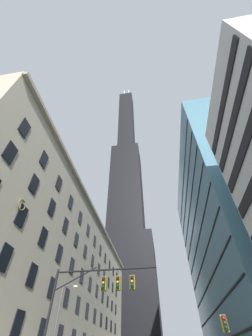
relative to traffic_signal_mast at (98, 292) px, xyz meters
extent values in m
cube|color=#B2A88E|center=(-15.32, 23.20, 7.89)|extent=(13.98, 68.07, 26.97)
cube|color=#9E937A|center=(-8.08, 23.20, 20.68)|extent=(0.70, 68.07, 0.60)
cube|color=black|center=(-8.28, 3.16, -1.59)|extent=(0.14, 1.40, 2.20)
cube|color=black|center=(-8.28, 8.16, -1.59)|extent=(0.14, 1.40, 2.20)
cube|color=black|center=(-8.28, 13.16, -1.59)|extent=(0.14, 1.40, 2.20)
cube|color=black|center=(-8.28, -1.84, 2.61)|extent=(0.14, 1.40, 2.20)
cube|color=black|center=(-8.28, 3.16, 2.61)|extent=(0.14, 1.40, 2.20)
cube|color=black|center=(-8.28, 8.16, 2.61)|extent=(0.14, 1.40, 2.20)
cube|color=black|center=(-8.28, 13.16, 2.61)|extent=(0.14, 1.40, 2.20)
cube|color=black|center=(-8.28, 18.16, 2.61)|extent=(0.14, 1.40, 2.20)
cube|color=black|center=(-8.28, 23.16, 2.61)|extent=(0.14, 1.40, 2.20)
cube|color=black|center=(-8.28, 28.16, 2.61)|extent=(0.14, 1.40, 2.20)
cube|color=black|center=(-8.28, 33.16, 2.61)|extent=(0.14, 1.40, 2.20)
cube|color=black|center=(-8.28, 38.16, 2.61)|extent=(0.14, 1.40, 2.20)
cube|color=black|center=(-8.28, 43.16, 2.61)|extent=(0.14, 1.40, 2.20)
cube|color=black|center=(-8.28, 48.16, 2.61)|extent=(0.14, 1.40, 2.20)
cube|color=black|center=(-8.28, -1.84, 6.81)|extent=(0.14, 1.40, 2.20)
cube|color=black|center=(-8.28, 3.16, 6.81)|extent=(0.14, 1.40, 2.20)
cube|color=black|center=(-8.28, 8.16, 6.81)|extent=(0.14, 1.40, 2.20)
cube|color=black|center=(-8.28, 13.16, 6.81)|extent=(0.14, 1.40, 2.20)
cube|color=black|center=(-8.28, 18.16, 6.81)|extent=(0.14, 1.40, 2.20)
cube|color=black|center=(-8.28, 23.16, 6.81)|extent=(0.14, 1.40, 2.20)
cube|color=black|center=(-8.28, 28.16, 6.81)|extent=(0.14, 1.40, 2.20)
cube|color=black|center=(-8.28, 33.16, 6.81)|extent=(0.14, 1.40, 2.20)
cube|color=black|center=(-8.28, 38.16, 6.81)|extent=(0.14, 1.40, 2.20)
cube|color=black|center=(-8.28, 43.16, 6.81)|extent=(0.14, 1.40, 2.20)
cube|color=black|center=(-8.28, 48.16, 6.81)|extent=(0.14, 1.40, 2.20)
cube|color=black|center=(-8.28, -6.84, 11.01)|extent=(0.14, 1.40, 2.20)
cube|color=black|center=(-8.28, -1.84, 11.01)|extent=(0.14, 1.40, 2.20)
cube|color=black|center=(-8.28, 3.16, 11.01)|extent=(0.14, 1.40, 2.20)
cube|color=black|center=(-8.28, 8.16, 11.01)|extent=(0.14, 1.40, 2.20)
cube|color=black|center=(-8.28, 13.16, 11.01)|extent=(0.14, 1.40, 2.20)
cube|color=black|center=(-8.28, 18.16, 11.01)|extent=(0.14, 1.40, 2.20)
cube|color=black|center=(-8.28, 23.16, 11.01)|extent=(0.14, 1.40, 2.20)
cube|color=black|center=(-8.28, 28.16, 11.01)|extent=(0.14, 1.40, 2.20)
cube|color=black|center=(-8.28, 33.16, 11.01)|extent=(0.14, 1.40, 2.20)
cube|color=black|center=(-8.28, 38.16, 11.01)|extent=(0.14, 1.40, 2.20)
cube|color=black|center=(-8.28, 43.16, 11.01)|extent=(0.14, 1.40, 2.20)
cube|color=black|center=(-8.28, 48.16, 11.01)|extent=(0.14, 1.40, 2.20)
cube|color=black|center=(-8.28, -6.84, 15.21)|extent=(0.14, 1.40, 2.20)
cube|color=black|center=(-8.28, -1.84, 15.21)|extent=(0.14, 1.40, 2.20)
cube|color=black|center=(-8.28, 3.16, 15.21)|extent=(0.14, 1.40, 2.20)
cube|color=black|center=(-8.28, 8.16, 15.21)|extent=(0.14, 1.40, 2.20)
cube|color=black|center=(-8.28, 13.16, 15.21)|extent=(0.14, 1.40, 2.20)
cube|color=black|center=(-8.28, 18.16, 15.21)|extent=(0.14, 1.40, 2.20)
cube|color=black|center=(-8.28, 23.16, 15.21)|extent=(0.14, 1.40, 2.20)
cube|color=black|center=(-8.28, 28.16, 15.21)|extent=(0.14, 1.40, 2.20)
cube|color=black|center=(-8.28, 33.16, 15.21)|extent=(0.14, 1.40, 2.20)
cube|color=black|center=(-8.28, 38.16, 15.21)|extent=(0.14, 1.40, 2.20)
cube|color=black|center=(-8.28, 43.16, 15.21)|extent=(0.14, 1.40, 2.20)
cube|color=black|center=(-8.28, 48.16, 15.21)|extent=(0.14, 1.40, 2.20)
torus|color=olive|center=(-8.21, -2.50, 7.70)|extent=(0.11, 1.22, 1.22)
cylinder|color=silver|center=(-8.25, -2.50, 7.70)|extent=(0.05, 1.05, 1.05)
cube|color=black|center=(-8.18, -2.58, 7.59)|extent=(0.03, 0.24, 0.30)
cube|color=black|center=(-8.18, -2.51, 7.92)|extent=(0.03, 0.09, 0.47)
cube|color=black|center=(-11.00, 86.15, 18.41)|extent=(27.95, 27.95, 48.00)
cube|color=black|center=(-11.00, 86.15, 77.32)|extent=(19.57, 19.57, 69.82)
cube|color=black|center=(-11.00, 86.15, 155.86)|extent=(12.58, 12.58, 87.27)
cylinder|color=silver|center=(-13.52, 86.15, 208.68)|extent=(1.20, 1.20, 18.36)
cylinder|color=silver|center=(-8.49, 86.15, 208.68)|extent=(1.20, 1.20, 18.36)
cube|color=black|center=(13.62, -5.91, 9.41)|extent=(0.16, 13.05, 1.10)
cube|color=black|center=(13.62, -5.91, 12.41)|extent=(0.16, 13.05, 1.10)
cube|color=black|center=(13.62, -5.91, 15.41)|extent=(0.16, 13.05, 1.10)
cube|color=teal|center=(21.91, 26.25, 15.63)|extent=(16.49, 42.45, 42.44)
cube|color=black|center=(13.63, 26.25, 2.41)|extent=(0.12, 41.45, 0.24)
cube|color=black|center=(13.63, 26.25, 6.41)|extent=(0.12, 41.45, 0.24)
cube|color=black|center=(13.63, 26.25, 10.41)|extent=(0.12, 41.45, 0.24)
cube|color=black|center=(13.63, 26.25, 14.41)|extent=(0.12, 41.45, 0.24)
cube|color=black|center=(13.63, 26.25, 18.41)|extent=(0.12, 41.45, 0.24)
cube|color=black|center=(13.63, 26.25, 22.41)|extent=(0.12, 41.45, 0.24)
cube|color=black|center=(13.63, 26.25, 26.41)|extent=(0.12, 41.45, 0.24)
cube|color=black|center=(13.63, 26.25, 30.41)|extent=(0.12, 41.45, 0.24)
cylinder|color=black|center=(-3.82, -0.05, -1.75)|extent=(0.20, 0.20, 7.38)
cylinder|color=black|center=(0.57, -0.05, 1.69)|extent=(8.77, 0.14, 0.14)
cylinder|color=black|center=(-2.06, -0.05, 1.09)|extent=(3.60, 0.10, 1.81)
cylinder|color=black|center=(0.46, -0.05, 1.39)|extent=(0.04, 0.04, 0.60)
cube|color=black|center=(0.46, -0.05, 0.64)|extent=(0.30, 0.30, 0.90)
cube|color=olive|center=(0.46, 0.12, 0.64)|extent=(0.40, 0.40, 1.04)
sphere|color=#450808|center=(0.46, -0.21, 0.92)|extent=(0.20, 0.20, 0.20)
sphere|color=yellow|center=(0.46, -0.21, 0.64)|extent=(0.20, 0.20, 0.20)
sphere|color=#083D10|center=(0.46, -0.21, 0.36)|extent=(0.20, 0.20, 0.20)
cylinder|color=black|center=(1.66, -0.05, 1.39)|extent=(0.04, 0.04, 0.60)
cube|color=black|center=(1.66, -0.05, 0.64)|extent=(0.30, 0.30, 0.90)
cube|color=olive|center=(1.66, 0.12, 0.64)|extent=(0.40, 0.40, 1.04)
sphere|color=#450808|center=(1.66, -0.21, 0.92)|extent=(0.20, 0.20, 0.20)
sphere|color=yellow|center=(1.66, -0.21, 0.64)|extent=(0.20, 0.20, 0.20)
sphere|color=#083D10|center=(1.66, -0.21, 0.36)|extent=(0.20, 0.20, 0.20)
cylinder|color=black|center=(2.87, -0.05, 1.39)|extent=(0.04, 0.04, 0.60)
cube|color=black|center=(2.87, -0.05, 0.64)|extent=(0.30, 0.30, 0.90)
cube|color=olive|center=(2.87, 0.12, 0.64)|extent=(0.40, 0.40, 1.04)
sphere|color=#450808|center=(2.87, -0.21, 0.92)|extent=(0.20, 0.20, 0.20)
sphere|color=yellow|center=(2.87, -0.21, 0.64)|extent=(0.20, 0.20, 0.20)
sphere|color=#083D10|center=(2.87, -0.21, 0.36)|extent=(0.20, 0.20, 0.20)
cube|color=black|center=(9.52, 1.26, -2.05)|extent=(0.30, 0.30, 0.90)
cube|color=olive|center=(9.52, 1.43, -2.05)|extent=(0.40, 0.40, 1.04)
sphere|color=red|center=(9.52, 1.10, -1.77)|extent=(0.20, 0.20, 0.20)
sphere|color=#4B3A08|center=(9.52, 1.10, -2.05)|extent=(0.20, 0.20, 0.20)
sphere|color=#083D10|center=(9.52, 1.10, -2.33)|extent=(0.20, 0.20, 0.20)
cylinder|color=#47474C|center=(-6.04, 6.54, -1.50)|extent=(0.18, 0.18, 7.89)
cylinder|color=#47474C|center=(-5.30, 6.54, 2.30)|extent=(1.47, 0.10, 0.10)
ellipsoid|color=#EFE5C6|center=(-4.56, 6.54, 2.20)|extent=(0.56, 0.32, 0.24)
camera|label=1|loc=(5.31, -18.53, -4.28)|focal=21.95mm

